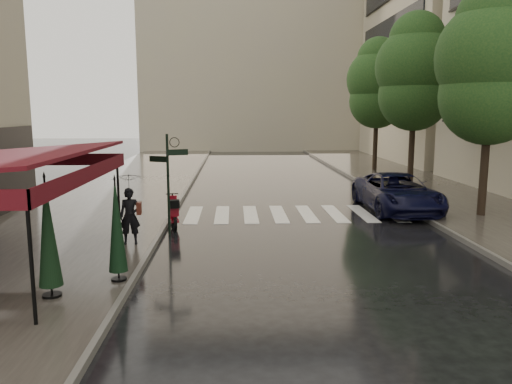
{
  "coord_description": "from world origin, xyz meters",
  "views": [
    {
      "loc": [
        0.8,
        -12.07,
        3.76
      ],
      "look_at": [
        1.45,
        2.53,
        1.4
      ],
      "focal_mm": 35.0,
      "sensor_mm": 36.0,
      "label": 1
    }
  ],
  "objects": [
    {
      "name": "signpost",
      "position": [
        -1.19,
        3.0,
        1.83
      ],
      "size": [
        1.17,
        0.29,
        3.1
      ],
      "color": "black",
      "rests_on": "ground"
    },
    {
      "name": "tree_mid",
      "position": [
        9.5,
        12.0,
        5.59
      ],
      "size": [
        3.8,
        3.8,
        8.34
      ],
      "color": "black",
      "rests_on": "sidewalk_far"
    },
    {
      "name": "scooter",
      "position": [
        -1.18,
        4.06,
        0.48
      ],
      "size": [
        0.58,
        1.56,
        1.03
      ],
      "rotation": [
        0.0,
        0.0,
        0.19
      ],
      "color": "black",
      "rests_on": "ground"
    },
    {
      "name": "sidewalk_far",
      "position": [
        10.25,
        12.0,
        0.06
      ],
      "size": [
        5.5,
        60.0,
        0.12
      ],
      "primitive_type": "cube",
      "color": "#38332D",
      "rests_on": "ground"
    },
    {
      "name": "curb_near",
      "position": [
        -1.45,
        12.0,
        0.07
      ],
      "size": [
        0.12,
        60.0,
        0.16
      ],
      "primitive_type": "cube",
      "color": "#595651",
      "rests_on": "ground"
    },
    {
      "name": "ground",
      "position": [
        0.0,
        0.0,
        0.0
      ],
      "size": [
        120.0,
        120.0,
        0.0
      ],
      "primitive_type": "plane",
      "color": "black",
      "rests_on": "ground"
    },
    {
      "name": "parasol_back",
      "position": [
        -2.85,
        -2.41,
        1.44
      ],
      "size": [
        0.46,
        0.46,
        2.45
      ],
      "color": "black",
      "rests_on": "sidewalk_near"
    },
    {
      "name": "backdrop_building",
      "position": [
        3.0,
        38.0,
        10.0
      ],
      "size": [
        22.0,
        6.0,
        20.0
      ],
      "primitive_type": "cube",
      "color": "tan",
      "rests_on": "ground"
    },
    {
      "name": "haussmann_far",
      "position": [
        16.5,
        26.0,
        9.25
      ],
      "size": [
        8.0,
        16.0,
        18.5
      ],
      "primitive_type": "cube",
      "color": "tan",
      "rests_on": "ground"
    },
    {
      "name": "tree_near",
      "position": [
        9.6,
        5.0,
        5.32
      ],
      "size": [
        3.8,
        3.8,
        7.99
      ],
      "color": "black",
      "rests_on": "sidewalk_far"
    },
    {
      "name": "pedestrian_with_umbrella",
      "position": [
        -2.08,
        1.56,
        1.72
      ],
      "size": [
        1.02,
        1.03,
        2.4
      ],
      "rotation": [
        0.0,
        0.0,
        0.1
      ],
      "color": "black",
      "rests_on": "sidewalk_near"
    },
    {
      "name": "crosswalk",
      "position": [
        2.98,
        6.0,
        0.01
      ],
      "size": [
        7.85,
        3.2,
        0.01
      ],
      "color": "silver",
      "rests_on": "ground"
    },
    {
      "name": "curb_far",
      "position": [
        7.45,
        12.0,
        0.07
      ],
      "size": [
        0.12,
        60.0,
        0.16
      ],
      "primitive_type": "cube",
      "color": "#595651",
      "rests_on": "ground"
    },
    {
      "name": "tree_far",
      "position": [
        9.7,
        19.0,
        5.46
      ],
      "size": [
        3.8,
        3.8,
        8.16
      ],
      "color": "black",
      "rests_on": "sidewalk_far"
    },
    {
      "name": "parasol_front",
      "position": [
        -1.73,
        -1.5,
        1.34
      ],
      "size": [
        0.41,
        0.41,
        2.27
      ],
      "color": "black",
      "rests_on": "sidewalk_near"
    },
    {
      "name": "parked_car",
      "position": [
        7.0,
        6.41,
        0.71
      ],
      "size": [
        2.46,
        5.18,
        1.43
      ],
      "primitive_type": "imported",
      "rotation": [
        0.0,
        0.0,
        0.02
      ],
      "color": "black",
      "rests_on": "ground"
    },
    {
      "name": "sidewalk_near",
      "position": [
        -4.5,
        12.0,
        0.06
      ],
      "size": [
        6.0,
        60.0,
        0.12
      ],
      "primitive_type": "cube",
      "color": "#38332D",
      "rests_on": "ground"
    }
  ]
}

